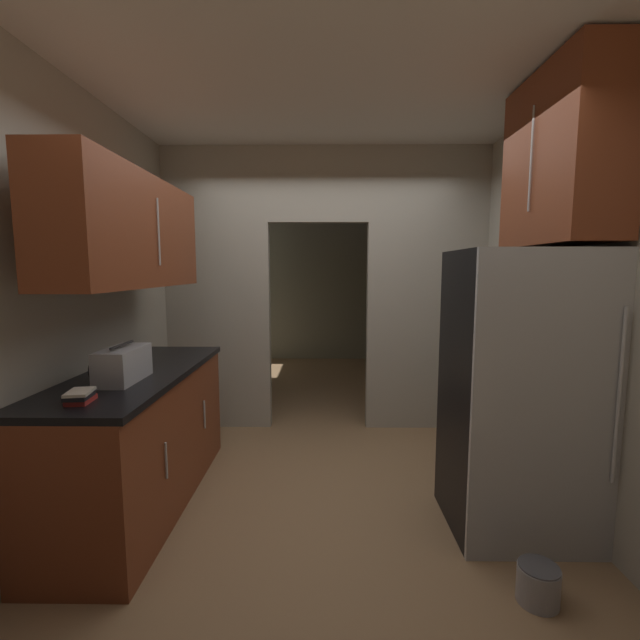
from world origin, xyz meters
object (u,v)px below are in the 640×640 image
(refrigerator, at_px, (520,393))
(paint_can, at_px, (538,584))
(book_stack, at_px, (80,397))
(boombox, at_px, (123,365))

(refrigerator, relative_size, paint_can, 8.75)
(book_stack, distance_m, paint_can, 2.46)
(boombox, bearing_deg, refrigerator, 0.48)
(book_stack, height_order, paint_can, book_stack)
(book_stack, xyz_separation_m, paint_can, (2.29, -0.18, -0.87))
(refrigerator, height_order, paint_can, refrigerator)
(boombox, bearing_deg, book_stack, -92.38)
(refrigerator, distance_m, paint_can, 1.01)
(boombox, xyz_separation_m, book_stack, (-0.02, -0.43, -0.07))
(boombox, height_order, book_stack, boombox)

